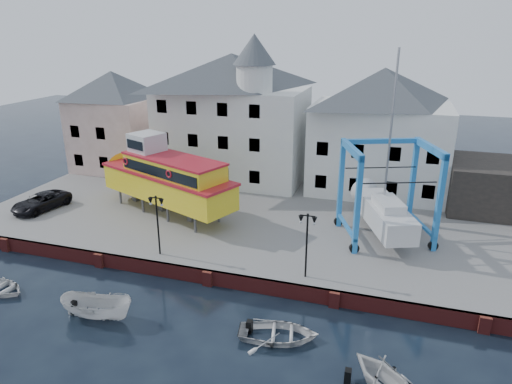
% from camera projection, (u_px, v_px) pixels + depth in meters
% --- Properties ---
extents(ground, '(140.00, 140.00, 0.00)m').
position_uv_depth(ground, '(208.00, 285.00, 29.02)').
color(ground, black).
rests_on(ground, ground).
extents(hardstanding, '(44.00, 22.00, 1.00)m').
position_uv_depth(hardstanding, '(259.00, 214.00, 38.73)').
color(hardstanding, slate).
rests_on(hardstanding, ground).
extents(quay_wall, '(44.00, 0.47, 1.00)m').
position_uv_depth(quay_wall, '(209.00, 277.00, 28.94)').
color(quay_wall, maroon).
rests_on(quay_wall, ground).
extents(building_pink, '(8.00, 7.00, 10.30)m').
position_uv_depth(building_pink, '(116.00, 121.00, 48.16)').
color(building_pink, '#C19D8F').
rests_on(building_pink, hardstanding).
extents(building_white_main, '(14.00, 8.30, 14.00)m').
position_uv_depth(building_white_main, '(233.00, 116.00, 44.41)').
color(building_white_main, silver).
rests_on(building_white_main, hardstanding).
extents(building_white_right, '(12.00, 8.00, 11.20)m').
position_uv_depth(building_white_right, '(380.00, 131.00, 41.31)').
color(building_white_right, silver).
rests_on(building_white_right, hardstanding).
extents(shed_dark, '(8.00, 7.00, 4.00)m').
position_uv_depth(shed_dark, '(498.00, 186.00, 37.93)').
color(shed_dark, black).
rests_on(shed_dark, hardstanding).
extents(lamp_post_left, '(1.12, 0.32, 4.20)m').
position_uv_depth(lamp_post_left, '(157.00, 210.00, 29.81)').
color(lamp_post_left, black).
rests_on(lamp_post_left, hardstanding).
extents(lamp_post_right, '(1.12, 0.32, 4.20)m').
position_uv_depth(lamp_post_right, '(307.00, 229.00, 27.00)').
color(lamp_post_right, black).
rests_on(lamp_post_right, hardstanding).
extents(tour_boat, '(14.89, 8.77, 6.38)m').
position_uv_depth(tour_boat, '(160.00, 176.00, 37.24)').
color(tour_boat, '#59595E').
rests_on(tour_boat, hardstanding).
extents(travel_lift, '(7.50, 8.99, 13.25)m').
position_uv_depth(travel_lift, '(382.00, 205.00, 33.34)').
color(travel_lift, blue).
rests_on(travel_lift, hardstanding).
extents(van, '(3.22, 5.29, 1.37)m').
position_uv_depth(van, '(41.00, 202.00, 38.23)').
color(van, black).
rests_on(van, hardstanding).
extents(motorboat_a, '(4.42, 2.08, 1.65)m').
position_uv_depth(motorboat_a, '(99.00, 318.00, 25.71)').
color(motorboat_a, silver).
rests_on(motorboat_a, ground).
extents(motorboat_b, '(4.72, 3.78, 0.87)m').
position_uv_depth(motorboat_b, '(278.00, 338.00, 24.02)').
color(motorboat_b, silver).
rests_on(motorboat_b, ground).
extents(motorboat_d, '(3.81, 2.92, 0.74)m').
position_uv_depth(motorboat_d, '(0.00, 291.00, 28.32)').
color(motorboat_d, silver).
rests_on(motorboat_d, ground).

